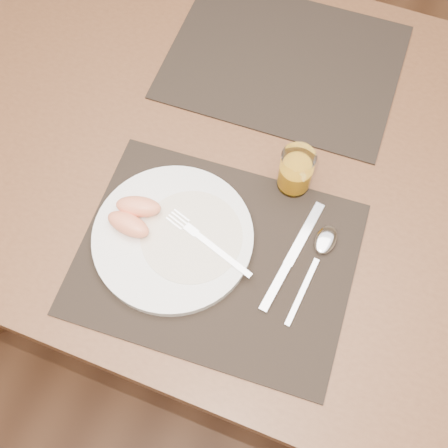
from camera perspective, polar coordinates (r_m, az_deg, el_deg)
ground at (r=1.72m, az=1.59°, el=-6.27°), size 5.00×5.00×0.00m
table at (r=1.11m, az=2.46°, el=5.12°), size 1.40×0.90×0.75m
placemat_near at (r=0.94m, az=-0.80°, el=-3.48°), size 0.47×0.38×0.00m
placemat_far at (r=1.17m, az=6.09°, el=16.10°), size 0.46×0.36×0.00m
plate at (r=0.94m, az=-5.21°, el=-1.34°), size 0.27×0.27×0.02m
plate_dressing at (r=0.93m, az=-3.32°, el=-1.22°), size 0.17×0.17×0.00m
fork at (r=0.93m, az=-2.23°, el=-1.49°), size 0.17×0.07×0.00m
knife at (r=0.93m, az=6.47°, el=-4.11°), size 0.04×0.22×0.01m
spoon at (r=0.95m, az=9.96°, el=-2.34°), size 0.04×0.19×0.01m
juice_glass at (r=0.97m, az=7.29°, el=5.27°), size 0.06×0.06×0.09m
grapefruit_wedges at (r=0.94m, az=-9.19°, el=0.87°), size 0.08×0.08×0.03m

